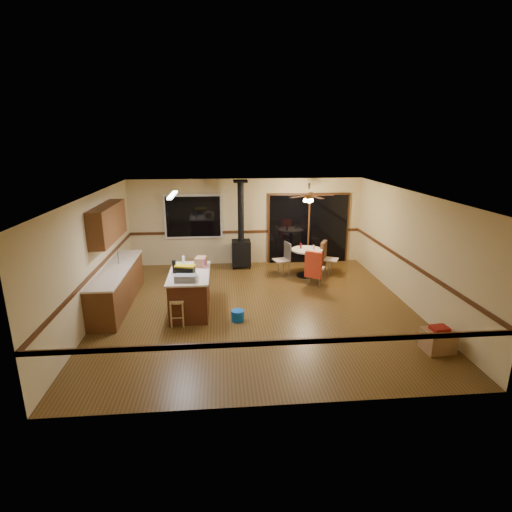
{
  "coord_description": "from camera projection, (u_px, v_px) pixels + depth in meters",
  "views": [
    {
      "loc": [
        -0.77,
        -8.4,
        3.7
      ],
      "look_at": [
        0.0,
        0.3,
        1.15
      ],
      "focal_mm": 28.0,
      "sensor_mm": 36.0,
      "label": 1
    }
  ],
  "objects": [
    {
      "name": "dining_table",
      "position": [
        307.0,
        258.0,
        11.14
      ],
      "size": [
        0.86,
        0.86,
        0.78
      ],
      "color": "black",
      "rests_on": "ground"
    },
    {
      "name": "chair_left",
      "position": [
        285.0,
        255.0,
        11.2
      ],
      "size": [
        0.5,
        0.5,
        0.51
      ],
      "color": "tan",
      "rests_on": "ground"
    },
    {
      "name": "wood_stove",
      "position": [
        241.0,
        244.0,
        11.83
      ],
      "size": [
        0.55,
        0.5,
        2.52
      ],
      "color": "black",
      "rests_on": "ground"
    },
    {
      "name": "fluorescent_strip",
      "position": [
        172.0,
        195.0,
        8.55
      ],
      "size": [
        0.1,
        1.2,
        0.04
      ],
      "primitive_type": "cube",
      "color": "white",
      "rests_on": "ceiling"
    },
    {
      "name": "sliding_door",
      "position": [
        308.0,
        229.0,
        12.3
      ],
      "size": [
        2.52,
        0.1,
        2.1
      ],
      "primitive_type": "cube",
      "color": "black",
      "rests_on": "ground"
    },
    {
      "name": "countertop",
      "position": [
        116.0,
        268.0,
        9.09
      ],
      "size": [
        0.64,
        3.04,
        0.04
      ],
      "primitive_type": "cube",
      "color": "beige",
      "rests_on": "lower_cabinets"
    },
    {
      "name": "toolbox_grey",
      "position": [
        186.0,
        278.0,
        8.19
      ],
      "size": [
        0.45,
        0.28,
        0.14
      ],
      "primitive_type": "cube",
      "rotation": [
        0.0,
        0.0,
        -0.08
      ],
      "color": "slate",
      "rests_on": "kitchen_island"
    },
    {
      "name": "chair_right",
      "position": [
        324.0,
        254.0,
        11.29
      ],
      "size": [
        0.6,
        0.58,
        0.7
      ],
      "color": "tan",
      "rests_on": "ground"
    },
    {
      "name": "bottle_dark",
      "position": [
        174.0,
        266.0,
        8.69
      ],
      "size": [
        0.1,
        0.1,
        0.29
      ],
      "primitive_type": "cylinder",
      "rotation": [
        0.0,
        0.0,
        -0.26
      ],
      "color": "black",
      "rests_on": "kitchen_island"
    },
    {
      "name": "window",
      "position": [
        193.0,
        217.0,
        11.88
      ],
      "size": [
        1.72,
        0.1,
        1.32
      ],
      "primitive_type": "cube",
      "color": "black",
      "rests_on": "ground"
    },
    {
      "name": "box_corner_a",
      "position": [
        438.0,
        340.0,
        7.24
      ],
      "size": [
        0.56,
        0.48,
        0.4
      ],
      "primitive_type": "cube",
      "rotation": [
        0.0,
        0.0,
        0.09
      ],
      "color": "#946942",
      "rests_on": "floor"
    },
    {
      "name": "box_under_window",
      "position": [
        191.0,
        266.0,
        11.58
      ],
      "size": [
        0.53,
        0.47,
        0.35
      ],
      "primitive_type": "cube",
      "rotation": [
        0.0,
        0.0,
        0.29
      ],
      "color": "#946942",
      "rests_on": "floor"
    },
    {
      "name": "bottle_white",
      "position": [
        183.0,
        260.0,
        9.33
      ],
      "size": [
        0.07,
        0.07,
        0.19
      ],
      "primitive_type": "cylinder",
      "rotation": [
        0.0,
        0.0,
        -0.07
      ],
      "color": "white",
      "rests_on": "kitchen_island"
    },
    {
      "name": "bar_stool",
      "position": [
        178.0,
        313.0,
        8.19
      ],
      "size": [
        0.31,
        0.31,
        0.57
      ],
      "primitive_type": "cylinder",
      "rotation": [
        0.0,
        0.0,
        -0.0
      ],
      "color": "tan",
      "rests_on": "floor"
    },
    {
      "name": "ceiling",
      "position": [
        257.0,
        194.0,
        8.4
      ],
      "size": [
        7.0,
        7.0,
        0.0
      ],
      "primitive_type": "plane",
      "rotation": [
        3.14,
        0.0,
        0.0
      ],
      "color": "silver",
      "rests_on": "ground"
    },
    {
      "name": "toolbox_black",
      "position": [
        185.0,
        271.0,
        8.48
      ],
      "size": [
        0.43,
        0.29,
        0.22
      ],
      "primitive_type": "cube",
      "rotation": [
        0.0,
        0.0,
        -0.23
      ],
      "color": "black",
      "rests_on": "kitchen_island"
    },
    {
      "name": "kitchen_island",
      "position": [
        190.0,
        291.0,
        8.88
      ],
      "size": [
        0.88,
        1.68,
        0.9
      ],
      "color": "#4F2313",
      "rests_on": "ground"
    },
    {
      "name": "lower_cabinets",
      "position": [
        118.0,
        287.0,
        9.22
      ],
      "size": [
        0.6,
        3.0,
        0.86
      ],
      "primitive_type": "cube",
      "color": "#5A3116",
      "rests_on": "ground"
    },
    {
      "name": "floor",
      "position": [
        257.0,
        308.0,
        9.13
      ],
      "size": [
        7.0,
        7.0,
        0.0
      ],
      "primitive_type": "plane",
      "color": "#543817",
      "rests_on": "ground"
    },
    {
      "name": "box_small_red",
      "position": [
        440.0,
        329.0,
        7.17
      ],
      "size": [
        0.31,
        0.27,
        0.08
      ],
      "primitive_type": "cube",
      "rotation": [
        0.0,
        0.0,
        0.09
      ],
      "color": "maroon",
      "rests_on": "box_corner_a"
    },
    {
      "name": "box_on_island",
      "position": [
        201.0,
        262.0,
        9.17
      ],
      "size": [
        0.29,
        0.36,
        0.21
      ],
      "primitive_type": "cube",
      "rotation": [
        0.0,
        0.0,
        -0.2
      ],
      "color": "#946942",
      "rests_on": "kitchen_island"
    },
    {
      "name": "wall_left",
      "position": [
        93.0,
        257.0,
        8.47
      ],
      "size": [
        0.0,
        7.0,
        7.0
      ],
      "primitive_type": "plane",
      "rotation": [
        1.57,
        0.0,
        1.57
      ],
      "color": "#CAB580",
      "rests_on": "ground"
    },
    {
      "name": "glass_cream",
      "position": [
        314.0,
        247.0,
        11.02
      ],
      "size": [
        0.05,
        0.05,
        0.12
      ],
      "primitive_type": "cylinder",
      "rotation": [
        0.0,
        0.0,
        0.02
      ],
      "color": "beige",
      "rests_on": "dining_table"
    },
    {
      "name": "ceiling_fan",
      "position": [
        309.0,
        198.0,
        10.67
      ],
      "size": [
        0.24,
        0.24,
        0.55
      ],
      "color": "brown",
      "rests_on": "ceiling"
    },
    {
      "name": "chair_near",
      "position": [
        314.0,
        265.0,
        10.3
      ],
      "size": [
        0.6,
        0.61,
        0.7
      ],
      "color": "tan",
      "rests_on": "ground"
    },
    {
      "name": "wall_back",
      "position": [
        247.0,
        222.0,
        12.12
      ],
      "size": [
        7.0,
        0.0,
        7.0
      ],
      "primitive_type": "plane",
      "rotation": [
        1.57,
        0.0,
        0.0
      ],
      "color": "#CAB580",
      "rests_on": "ground"
    },
    {
      "name": "glass_red",
      "position": [
        301.0,
        246.0,
        11.13
      ],
      "size": [
        0.07,
        0.07,
        0.15
      ],
      "primitive_type": "cylinder",
      "rotation": [
        0.0,
        0.0,
        0.28
      ],
      "color": "#590C14",
      "rests_on": "dining_table"
    },
    {
      "name": "wall_right",
      "position": [
        410.0,
        250.0,
        9.06
      ],
      "size": [
        0.0,
        7.0,
        7.0
      ],
      "primitive_type": "plane",
      "rotation": [
        1.57,
        0.0,
        -1.57
      ],
      "color": "#CAB580",
      "rests_on": "ground"
    },
    {
      "name": "toolbox_yellow_lid",
      "position": [
        185.0,
        266.0,
        8.44
      ],
      "size": [
        0.45,
        0.31,
        0.03
      ],
      "primitive_type": "cube",
      "rotation": [
        0.0,
        0.0,
        -0.23
      ],
      "color": "gold",
      "rests_on": "toolbox_black"
    },
    {
      "name": "upper_cabinets",
      "position": [
        108.0,
        223.0,
        8.99
      ],
      "size": [
        0.35,
        2.0,
        0.8
      ],
      "primitive_type": "cube",
      "color": "#5A3116",
      "rests_on": "ground"
    },
    {
      "name": "blue_bucket",
      "position": [
        238.0,
        316.0,
        8.45
      ],
      "size": [
        0.32,
        0.32,
        0.23
      ],
      "primitive_type": "cylinder",
      "rotation": [
        0.0,
        0.0,
        -0.17
      ],
      "color": "blue",
      "rests_on": "floor"
    },
    {
      "name": "chair_rail",
      "position": [
        257.0,
        266.0,
        8.85
      ],
      "size": [
        7.0,
        7.0,
        0.08
      ],
      "primitive_type": null,
      "color": "#412210",
      "rests_on": "ground"
    },
    {
      "name": "bottle_pink",
      "position": [
        204.0,
        264.0,
        9.02
      ],
      "size": [
        0.08,
        0.08,
        0.22
      ],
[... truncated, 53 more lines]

